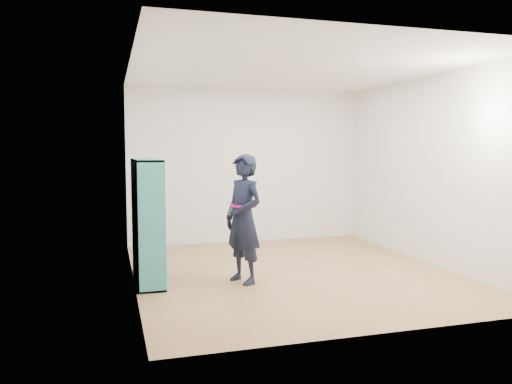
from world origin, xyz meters
name	(u,v)px	position (x,y,z in m)	size (l,w,h in m)	color
floor	(293,272)	(0.00, 0.00, 0.00)	(4.50, 4.50, 0.00)	olive
ceiling	(294,68)	(0.00, 0.00, 2.60)	(4.50, 4.50, 0.00)	white
wall_left	(132,174)	(-2.00, 0.00, 1.30)	(0.02, 4.50, 2.60)	white
wall_right	(428,170)	(2.00, 0.00, 1.30)	(0.02, 4.50, 2.60)	white
wall_back	(247,166)	(0.00, 2.25, 1.30)	(4.00, 0.02, 2.60)	white
wall_front	(388,184)	(0.00, -2.25, 1.30)	(4.00, 0.02, 2.60)	white
bookshelf	(145,222)	(-1.85, 0.08, 0.72)	(0.32, 1.10, 1.47)	teal
person	(244,219)	(-0.74, -0.30, 0.77)	(0.57, 0.66, 1.53)	black
smartphone	(230,211)	(-0.90, -0.29, 0.87)	(0.06, 0.09, 0.13)	silver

